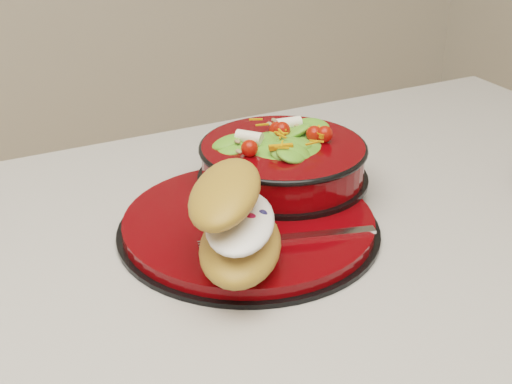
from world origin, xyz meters
name	(u,v)px	position (x,y,z in m)	size (l,w,h in m)	color
dinner_plate	(250,224)	(-0.04, 0.02, 0.91)	(0.31, 0.31, 0.02)	black
salad_bowl	(283,155)	(0.04, 0.10, 0.96)	(0.22, 0.22, 0.09)	black
croissant	(238,222)	(-0.10, -0.06, 0.97)	(0.15, 0.19, 0.10)	#AA7534
fork	(292,237)	(-0.02, -0.04, 0.92)	(0.18, 0.07, 0.00)	silver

